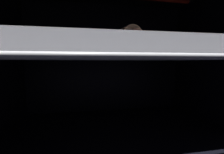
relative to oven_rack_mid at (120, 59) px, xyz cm
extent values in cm
cube|color=black|center=(0.00, 0.00, -20.03)|extent=(59.60, 45.07, 1.20)
cube|color=black|center=(0.00, 21.93, 0.24)|extent=(59.60, 1.20, 39.34)
cylinder|color=#B7B7BC|center=(26.91, 0.00, 0.00)|extent=(0.58, 41.81, 0.58)
cylinder|color=#B7B7BC|center=(0.00, -18.82, 0.00)|extent=(53.82, 0.58, 0.58)
cylinder|color=#B7B7BC|center=(0.00, -14.63, 0.00)|extent=(53.82, 0.58, 0.58)
cylinder|color=#B7B7BC|center=(0.00, -10.45, 0.00)|extent=(53.82, 0.58, 0.58)
cylinder|color=#B7B7BC|center=(0.00, -6.27, 0.00)|extent=(53.82, 0.58, 0.58)
cylinder|color=#B7B7BC|center=(0.00, -2.09, 0.00)|extent=(53.82, 0.58, 0.58)
cylinder|color=#B7B7BC|center=(0.00, 2.09, 0.00)|extent=(53.82, 0.58, 0.58)
cylinder|color=#B7B7BC|center=(0.00, 6.27, 0.00)|extent=(53.82, 0.58, 0.58)
cylinder|color=#B7B7BC|center=(0.00, 10.45, 0.00)|extent=(53.82, 0.58, 0.58)
cylinder|color=#B7B7BC|center=(0.00, 14.63, 0.00)|extent=(53.82, 0.58, 0.58)
cylinder|color=#B7B7BC|center=(0.00, 18.82, 0.00)|extent=(53.82, 0.58, 0.58)
cube|color=gray|center=(0.00, 0.00, 0.78)|extent=(47.20, 35.00, 0.97)
cube|color=gray|center=(0.00, -17.10, 2.08)|extent=(47.20, 0.80, 1.63)
cube|color=gray|center=(0.00, 17.10, 2.08)|extent=(47.20, 0.80, 1.63)
cube|color=gray|center=(-23.20, 0.00, 2.08)|extent=(0.80, 35.00, 1.63)
cube|color=gray|center=(23.20, 0.00, 2.08)|extent=(0.80, 35.00, 1.63)
cylinder|color=tan|center=(16.54, 3.27, 2.70)|extent=(3.66, 4.64, 2.87)
cylinder|color=#9E563D|center=(16.04, 5.69, 2.70)|extent=(1.62, 1.10, 1.49)
cylinder|color=#9E563D|center=(17.05, 0.85, 2.70)|extent=(1.62, 1.10, 1.49)
cylinder|color=tan|center=(6.31, 3.52, 2.93)|extent=(4.67, 4.66, 3.35)
cylinder|color=#9E563D|center=(4.88, 1.89, 2.93)|extent=(2.22, 2.13, 2.00)
cylinder|color=#9E563D|center=(7.75, 5.16, 2.93)|extent=(2.22, 2.13, 2.00)
cylinder|color=tan|center=(-1.43, -11.70, 2.94)|extent=(4.00, 4.04, 3.37)
cylinder|color=#9E563D|center=(-1.87, -9.59, 2.94)|extent=(1.95, 1.23, 1.81)
cylinder|color=#9E563D|center=(-0.99, -13.82, 2.94)|extent=(1.95, 1.23, 1.81)
cylinder|color=tan|center=(-7.11, -8.74, 2.89)|extent=(4.24, 3.86, 3.26)
cylinder|color=#9E563D|center=(-4.86, -8.35, 2.89)|extent=(1.14, 1.95, 1.83)
cylinder|color=#9E563D|center=(-9.36, -9.14, 2.89)|extent=(1.14, 1.95, 1.83)
cylinder|color=tan|center=(-15.82, 3.94, 2.93)|extent=(3.52, 3.71, 3.34)
cylinder|color=#9E563D|center=(-17.77, 4.20, 2.93)|extent=(1.06, 1.88, 1.79)
cylinder|color=#9E563D|center=(-13.86, 3.68, 2.93)|extent=(1.06, 1.88, 1.79)
cylinder|color=tan|center=(-6.81, 1.72, 2.73)|extent=(3.95, 3.91, 2.94)
cylinder|color=#9E563D|center=(-5.90, 0.09, 2.73)|extent=(1.63, 1.45, 1.36)
cylinder|color=#9E563D|center=(-7.72, 3.35, 2.73)|extent=(1.63, 1.45, 1.36)
cylinder|color=tan|center=(-11.70, -6.40, 2.62)|extent=(4.09, 3.18, 2.72)
cylinder|color=#9E563D|center=(-9.49, -6.69, 2.62)|extent=(0.85, 1.43, 1.35)
cylinder|color=#9E563D|center=(-13.91, -6.12, 2.62)|extent=(0.85, 1.43, 1.35)
cylinder|color=tan|center=(2.56, -6.62, 2.58)|extent=(3.26, 3.46, 2.65)
cylinder|color=#9E563D|center=(2.10, -8.52, 2.58)|extent=(1.65, 1.31, 1.45)
cylinder|color=#9E563D|center=(3.03, -4.72, 2.58)|extent=(1.65, 1.31, 1.45)
cylinder|color=tan|center=(10.02, 8.00, 2.65)|extent=(3.79, 3.98, 2.78)
cylinder|color=#9E563D|center=(9.22, 6.11, 2.65)|extent=(1.85, 1.50, 1.60)
cylinder|color=#9E563D|center=(10.82, 9.88, 2.65)|extent=(1.85, 1.50, 1.60)
cylinder|color=tan|center=(-1.03, 2.37, 2.54)|extent=(3.37, 2.91, 2.56)
cylinder|color=#9E563D|center=(-2.94, 2.14, 2.54)|extent=(0.93, 1.41, 1.33)
cylinder|color=#9E563D|center=(0.88, 2.60, 2.54)|extent=(0.93, 1.41, 1.33)
camera|label=1|loc=(-7.95, -34.27, -0.69)|focal=23.86mm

